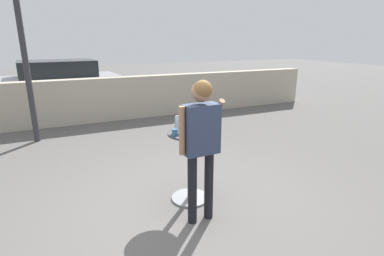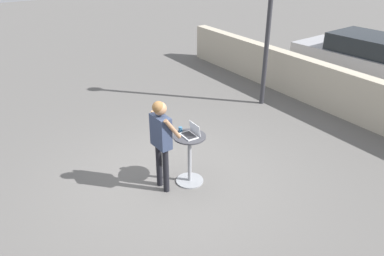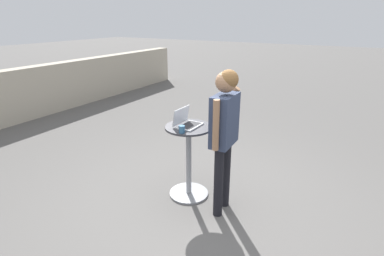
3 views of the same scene
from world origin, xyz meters
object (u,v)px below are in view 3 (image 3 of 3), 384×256
laptop (187,122)px  standing_person (224,125)px  cafe_table (189,158)px  coffee_mug (182,129)px

laptop → standing_person: bearing=-99.9°
cafe_table → laptop: 0.49m
laptop → standing_person: standing_person is taller
laptop → coffee_mug: 0.24m
coffee_mug → cafe_table: bearing=11.5°
coffee_mug → standing_person: (0.13, -0.48, 0.09)m
cafe_table → laptop: size_ratio=2.87×
cafe_table → standing_person: 0.78m
cafe_table → coffee_mug: coffee_mug is taller
laptop → cafe_table: bearing=-92.2°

